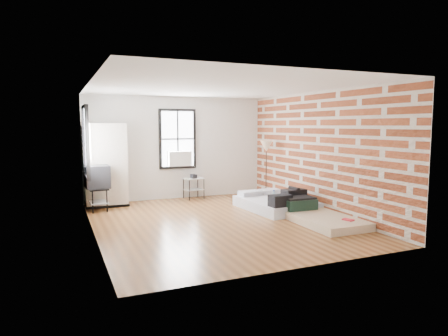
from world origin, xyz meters
name	(u,v)px	position (x,y,z in m)	size (l,w,h in m)	color
ground	(218,222)	(0.00, 0.00, 0.00)	(6.00, 6.00, 0.00)	#5B3418
room_shell	(222,139)	(0.23, 0.36, 1.74)	(5.02, 6.02, 2.80)	silver
mattress_main	(276,203)	(1.75, 0.58, 0.16)	(1.50, 1.96, 0.60)	silver
mattress_bare	(315,215)	(1.93, -0.74, 0.13)	(1.06, 2.01, 0.43)	#CAB092
wardrobe	(106,165)	(-1.95, 2.65, 1.03)	(1.09, 0.66, 2.07)	black
side_table	(194,182)	(0.37, 2.72, 0.46)	(0.58, 0.49, 0.68)	black
floor_lamp	(266,149)	(2.15, 1.82, 1.38)	(0.35, 0.35, 1.61)	#321B10
tv_stand	(97,178)	(-2.21, 2.18, 0.78)	(0.57, 0.79, 1.08)	black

